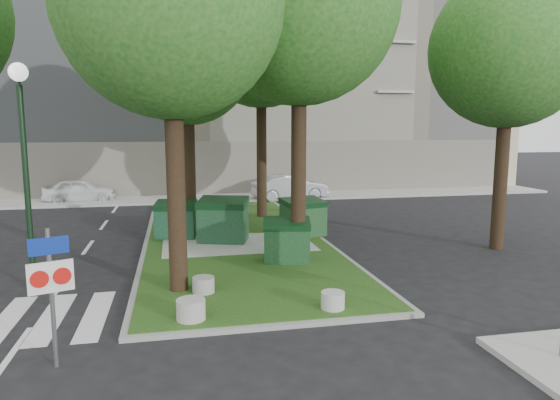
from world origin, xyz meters
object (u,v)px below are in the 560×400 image
object	(u,v)px
tree_median_mid	(189,44)
dumpster_d	(303,218)
tree_street_right	(511,34)
street_lamp	(24,150)
traffic_sign_pole	(51,279)
dumpster_c	(287,241)
car_white	(80,190)
bollard_left	(191,309)
tree_median_far	(263,25)
bollard_mid	(203,285)
car_silver	(290,187)
litter_bin	(297,218)
bollard_right	(333,300)
dumpster_b	(223,220)
dumpster_a	(176,220)

from	to	relation	value
tree_median_mid	dumpster_d	size ratio (longest dim) A/B	5.75
tree_street_right	street_lamp	bearing A→B (deg)	-174.26
traffic_sign_pole	street_lamp	bearing A→B (deg)	88.12
dumpster_c	car_white	size ratio (longest dim) A/B	0.41
tree_median_mid	bollard_left	distance (m)	10.84
tree_street_right	tree_median_far	bearing A→B (deg)	134.17
tree_median_mid	car_white	size ratio (longest dim) A/B	2.66
traffic_sign_pole	tree_street_right	bearing A→B (deg)	4.86
tree_median_far	traffic_sign_pole	bearing A→B (deg)	-114.48
car_white	bollard_mid	bearing A→B (deg)	-165.76
car_white	dumpster_d	bearing A→B (deg)	-143.73
tree_street_right	street_lamp	xyz separation A→B (m)	(-14.17, -1.43, -3.48)
tree_median_mid	street_lamp	world-z (taller)	tree_median_mid
tree_median_far	car_silver	world-z (taller)	tree_median_far
traffic_sign_pole	litter_bin	bearing A→B (deg)	36.62
traffic_sign_pole	car_silver	size ratio (longest dim) A/B	0.57
bollard_right	tree_street_right	bearing A→B (deg)	32.00
bollard_left	dumpster_d	bearing A→B (deg)	59.58
tree_street_right	bollard_mid	distance (m)	12.38
street_lamp	car_silver	size ratio (longest dim) A/B	1.32
litter_bin	bollard_mid	bearing A→B (deg)	-119.27
dumpster_d	litter_bin	world-z (taller)	dumpster_d
dumpster_d	bollard_left	world-z (taller)	dumpster_d
dumpster_b	dumpster_c	size ratio (longest dim) A/B	1.26
bollard_left	street_lamp	xyz separation A→B (m)	(-3.81, 3.13, 3.17)
dumpster_c	car_white	xyz separation A→B (m)	(-8.28, 14.38, -0.09)
tree_median_mid	tree_street_right	world-z (taller)	tree_street_right
bollard_right	bollard_mid	size ratio (longest dim) A/B	0.98
tree_street_right	traffic_sign_pole	size ratio (longest dim) A/B	4.16
street_lamp	traffic_sign_pole	world-z (taller)	street_lamp
tree_median_far	car_silver	distance (m)	9.70
street_lamp	tree_street_right	bearing A→B (deg)	5.74
tree_street_right	dumpster_b	size ratio (longest dim) A/B	5.19
tree_median_far	car_silver	bearing A→B (deg)	65.77
tree_median_mid	traffic_sign_pole	bearing A→B (deg)	-105.13
tree_median_mid	dumpster_b	xyz separation A→B (m)	(0.97, -1.58, -6.12)
dumpster_a	traffic_sign_pole	distance (m)	9.55
tree_median_mid	dumpster_c	size ratio (longest dim) A/B	6.52
tree_street_right	dumpster_b	world-z (taller)	tree_street_right
bollard_left	car_silver	size ratio (longest dim) A/B	0.14
bollard_left	street_lamp	size ratio (longest dim) A/B	0.11
bollard_right	car_silver	distance (m)	17.29
car_white	dumpster_a	bearing A→B (deg)	-158.70
tree_street_right	dumpster_a	bearing A→B (deg)	162.41
tree_median_far	bollard_mid	size ratio (longest dim) A/B	22.60
tree_street_right	bollard_right	bearing A→B (deg)	-148.00
bollard_mid	traffic_sign_pole	xyz separation A→B (m)	(-2.67, -3.03, 1.24)
dumpster_a	dumpster_b	distance (m)	1.87
tree_median_mid	dumpster_b	size ratio (longest dim) A/B	5.16
dumpster_a	bollard_left	world-z (taller)	dumpster_a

